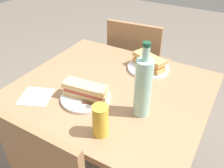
{
  "coord_description": "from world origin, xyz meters",
  "views": [
    {
      "loc": [
        -0.5,
        0.87,
        1.43
      ],
      "look_at": [
        0.0,
        0.0,
        0.75
      ],
      "focal_mm": 39.11,
      "sensor_mm": 36.0,
      "label": 1
    }
  ],
  "objects_px": {
    "plate_far": "(148,68)",
    "baguette_sandwich_far": "(149,62)",
    "baguette_sandwich_near": "(85,90)",
    "beer_glass": "(100,121)",
    "water_bottle": "(143,87)",
    "plate_near": "(86,97)",
    "chair_near": "(137,66)",
    "knife_near": "(82,102)",
    "knife_far": "(143,70)",
    "dining_table": "(112,106)"
  },
  "relations": [
    {
      "from": "plate_near",
      "to": "knife_near",
      "type": "distance_m",
      "value": 0.05
    },
    {
      "from": "knife_near",
      "to": "knife_far",
      "type": "xyz_separation_m",
      "value": [
        -0.12,
        -0.4,
        0.0
      ]
    },
    {
      "from": "baguette_sandwich_far",
      "to": "water_bottle",
      "type": "relative_size",
      "value": 0.62
    },
    {
      "from": "knife_near",
      "to": "knife_far",
      "type": "relative_size",
      "value": 1.09
    },
    {
      "from": "knife_far",
      "to": "water_bottle",
      "type": "xyz_separation_m",
      "value": [
        -0.13,
        0.31,
        0.12
      ]
    },
    {
      "from": "knife_far",
      "to": "water_bottle",
      "type": "distance_m",
      "value": 0.36
    },
    {
      "from": "knife_near",
      "to": "beer_glass",
      "type": "bearing_deg",
      "value": 147.34
    },
    {
      "from": "plate_near",
      "to": "baguette_sandwich_far",
      "type": "relative_size",
      "value": 1.12
    },
    {
      "from": "water_bottle",
      "to": "knife_near",
      "type": "bearing_deg",
      "value": 19.0
    },
    {
      "from": "beer_glass",
      "to": "knife_near",
      "type": "bearing_deg",
      "value": -32.66
    },
    {
      "from": "dining_table",
      "to": "baguette_sandwich_near",
      "type": "bearing_deg",
      "value": 67.18
    },
    {
      "from": "dining_table",
      "to": "knife_far",
      "type": "height_order",
      "value": "knife_far"
    },
    {
      "from": "dining_table",
      "to": "plate_near",
      "type": "xyz_separation_m",
      "value": [
        0.06,
        0.14,
        0.13
      ]
    },
    {
      "from": "knife_near",
      "to": "knife_far",
      "type": "height_order",
      "value": "same"
    },
    {
      "from": "baguette_sandwich_far",
      "to": "beer_glass",
      "type": "xyz_separation_m",
      "value": [
        -0.03,
        0.56,
        0.02
      ]
    },
    {
      "from": "baguette_sandwich_far",
      "to": "beer_glass",
      "type": "distance_m",
      "value": 0.56
    },
    {
      "from": "beer_glass",
      "to": "dining_table",
      "type": "bearing_deg",
      "value": -68.06
    },
    {
      "from": "dining_table",
      "to": "plate_near",
      "type": "bearing_deg",
      "value": 67.18
    },
    {
      "from": "chair_near",
      "to": "beer_glass",
      "type": "xyz_separation_m",
      "value": [
        -0.26,
        0.91,
        0.29
      ]
    },
    {
      "from": "plate_far",
      "to": "baguette_sandwich_far",
      "type": "xyz_separation_m",
      "value": [
        0.0,
        0.0,
        0.04
      ]
    },
    {
      "from": "water_bottle",
      "to": "plate_far",
      "type": "bearing_deg",
      "value": -71.99
    },
    {
      "from": "baguette_sandwich_near",
      "to": "plate_far",
      "type": "height_order",
      "value": "baguette_sandwich_near"
    },
    {
      "from": "knife_near",
      "to": "plate_far",
      "type": "distance_m",
      "value": 0.47
    },
    {
      "from": "water_bottle",
      "to": "baguette_sandwich_near",
      "type": "bearing_deg",
      "value": 8.06
    },
    {
      "from": "plate_near",
      "to": "baguette_sandwich_far",
      "type": "height_order",
      "value": "baguette_sandwich_far"
    },
    {
      "from": "chair_near",
      "to": "plate_near",
      "type": "xyz_separation_m",
      "value": [
        -0.08,
        0.76,
        0.23
      ]
    },
    {
      "from": "water_bottle",
      "to": "beer_glass",
      "type": "xyz_separation_m",
      "value": [
        0.09,
        0.19,
        -0.07
      ]
    },
    {
      "from": "knife_far",
      "to": "beer_glass",
      "type": "relative_size",
      "value": 1.2
    },
    {
      "from": "plate_near",
      "to": "knife_near",
      "type": "relative_size",
      "value": 1.33
    },
    {
      "from": "plate_far",
      "to": "beer_glass",
      "type": "relative_size",
      "value": 1.74
    },
    {
      "from": "dining_table",
      "to": "baguette_sandwich_far",
      "type": "distance_m",
      "value": 0.32
    },
    {
      "from": "knife_near",
      "to": "plate_near",
      "type": "bearing_deg",
      "value": -71.09
    },
    {
      "from": "baguette_sandwich_near",
      "to": "plate_far",
      "type": "xyz_separation_m",
      "value": [
        -0.15,
        -0.4,
        -0.04
      ]
    },
    {
      "from": "plate_near",
      "to": "beer_glass",
      "type": "xyz_separation_m",
      "value": [
        -0.18,
        0.15,
        0.06
      ]
    },
    {
      "from": "plate_far",
      "to": "baguette_sandwich_far",
      "type": "distance_m",
      "value": 0.04
    },
    {
      "from": "dining_table",
      "to": "knife_far",
      "type": "xyz_separation_m",
      "value": [
        -0.08,
        -0.2,
        0.14
      ]
    },
    {
      "from": "baguette_sandwich_far",
      "to": "water_bottle",
      "type": "height_order",
      "value": "water_bottle"
    },
    {
      "from": "chair_near",
      "to": "beer_glass",
      "type": "relative_size",
      "value": 6.51
    },
    {
      "from": "baguette_sandwich_far",
      "to": "baguette_sandwich_near",
      "type": "bearing_deg",
      "value": 69.65
    },
    {
      "from": "baguette_sandwich_near",
      "to": "knife_far",
      "type": "distance_m",
      "value": 0.38
    },
    {
      "from": "knife_near",
      "to": "beer_glass",
      "type": "relative_size",
      "value": 1.3
    },
    {
      "from": "baguette_sandwich_far",
      "to": "beer_glass",
      "type": "bearing_deg",
      "value": 93.26
    },
    {
      "from": "baguette_sandwich_near",
      "to": "beer_glass",
      "type": "xyz_separation_m",
      "value": [
        -0.18,
        0.15,
        0.02
      ]
    },
    {
      "from": "dining_table",
      "to": "chair_near",
      "type": "xyz_separation_m",
      "value": [
        0.14,
        -0.61,
        -0.1
      ]
    },
    {
      "from": "dining_table",
      "to": "knife_near",
      "type": "relative_size",
      "value": 5.4
    },
    {
      "from": "baguette_sandwich_near",
      "to": "water_bottle",
      "type": "bearing_deg",
      "value": -171.94
    },
    {
      "from": "plate_near",
      "to": "beer_glass",
      "type": "height_order",
      "value": "beer_glass"
    },
    {
      "from": "plate_far",
      "to": "baguette_sandwich_far",
      "type": "relative_size",
      "value": 1.12
    },
    {
      "from": "chair_near",
      "to": "knife_near",
      "type": "height_order",
      "value": "chair_near"
    },
    {
      "from": "knife_near",
      "to": "beer_glass",
      "type": "xyz_separation_m",
      "value": [
        -0.16,
        0.11,
        0.05
      ]
    }
  ]
}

